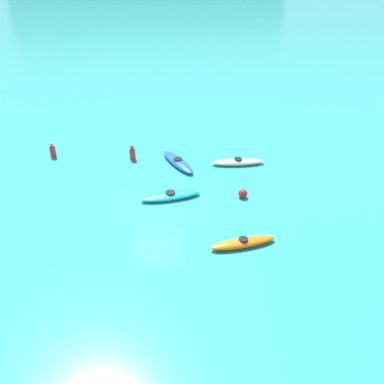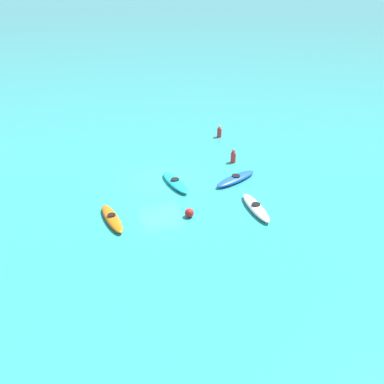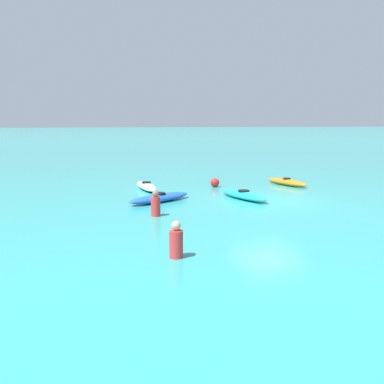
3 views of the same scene
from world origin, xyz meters
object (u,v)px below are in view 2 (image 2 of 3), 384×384
buoy_red (189,213)px  person_by_kayaks (219,132)px  kayak_orange (112,218)px  kayak_blue (236,179)px  person_near_shore (233,157)px  kayak_cyan (175,182)px  kayak_white (256,207)px

buoy_red → person_by_kayaks: person_by_kayaks is taller
kayak_orange → kayak_blue: size_ratio=0.93×
kayak_blue → buoy_red: bearing=-52.0°
buoy_red → person_near_shore: (-5.38, 4.58, 0.17)m
buoy_red → kayak_cyan: bearing=176.0°
kayak_white → person_by_kayaks: person_by_kayaks is taller
kayak_white → person_near_shore: person_near_shore is taller
kayak_blue → buoy_red: (2.88, -3.69, 0.06)m
kayak_cyan → person_near_shore: bearing=113.5°
kayak_cyan → kayak_blue: (0.61, 3.45, -0.00)m
kayak_orange → person_near_shore: 9.45m
person_by_kayaks → person_near_shore: bearing=-10.2°
kayak_cyan → person_near_shore: 4.74m
kayak_cyan → kayak_blue: 3.50m
kayak_white → kayak_blue: same height
kayak_cyan → person_by_kayaks: (-6.42, 5.15, 0.22)m
kayak_white → person_near_shore: bearing=168.1°
kayak_white → person_by_kayaks: size_ratio=3.34×
kayak_orange → kayak_blue: (-2.14, 7.34, 0.00)m
kayak_cyan → person_by_kayaks: size_ratio=3.40×
kayak_blue → person_by_kayaks: size_ratio=3.47×
kayak_blue → buoy_red: size_ratio=6.97×
kayak_white → person_near_shore: (-5.80, 1.22, 0.22)m
kayak_white → buoy_red: size_ratio=6.71×
kayak_white → kayak_blue: (-3.30, 0.33, 0.00)m
person_by_kayaks → kayak_white: bearing=-11.1°
kayak_orange → person_near_shore: bearing=119.4°
kayak_orange → person_near_shore: (-4.64, 8.23, 0.22)m
person_near_shore → person_by_kayaks: bearing=169.8°
kayak_white → person_by_kayaks: 10.54m
kayak_cyan → kayak_white: size_ratio=1.02×
kayak_cyan → buoy_red: (3.49, -0.24, 0.06)m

